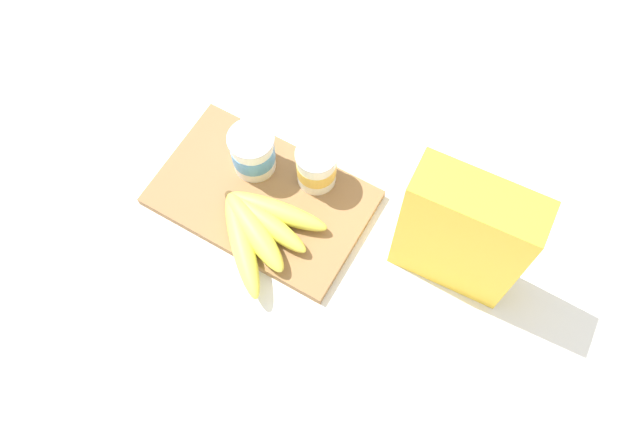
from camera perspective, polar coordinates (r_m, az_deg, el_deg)
ground_plane at (r=1.11m, az=-5.07°, el=1.18°), size 2.40×2.40×0.00m
cutting_board at (r=1.10m, az=-5.10°, el=1.38°), size 0.35×0.22×0.02m
cereal_box at (r=0.96m, az=12.41°, el=-1.87°), size 0.19×0.08×0.26m
yogurt_cup_front at (r=1.08m, az=-5.90°, el=5.40°), size 0.08×0.08×0.09m
yogurt_cup_back at (r=1.06m, az=-0.31°, el=4.13°), size 0.07×0.07×0.08m
banana_bunch at (r=1.05m, az=-5.32°, el=-1.28°), size 0.18×0.19×0.04m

